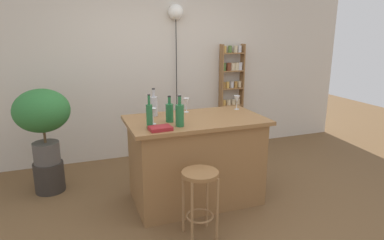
{
  "coord_description": "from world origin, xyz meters",
  "views": [
    {
      "loc": [
        -1.24,
        -2.97,
        1.87
      ],
      "look_at": [
        0.05,
        0.55,
        0.86
      ],
      "focal_mm": 31.8,
      "sensor_mm": 36.0,
      "label": 1
    }
  ],
  "objects": [
    {
      "name": "ground",
      "position": [
        0.0,
        0.0,
        0.0
      ],
      "size": [
        12.0,
        12.0,
        0.0
      ],
      "primitive_type": "plane",
      "color": "brown"
    },
    {
      "name": "back_wall",
      "position": [
        0.0,
        1.95,
        1.4
      ],
      "size": [
        6.4,
        0.1,
        2.8
      ],
      "primitive_type": "cube",
      "color": "beige",
      "rests_on": "ground"
    },
    {
      "name": "kitchen_counter",
      "position": [
        0.0,
        0.3,
        0.48
      ],
      "size": [
        1.46,
        0.84,
        0.95
      ],
      "color": "olive",
      "rests_on": "ground"
    },
    {
      "name": "bar_stool",
      "position": [
        -0.21,
        -0.38,
        0.48
      ],
      "size": [
        0.33,
        0.33,
        0.64
      ],
      "color": "#997047",
      "rests_on": "ground"
    },
    {
      "name": "spice_shelf",
      "position": [
        1.18,
        1.81,
        0.89
      ],
      "size": [
        0.38,
        0.14,
        1.65
      ],
      "color": "olive",
      "rests_on": "ground"
    },
    {
      "name": "plant_stool",
      "position": [
        -1.55,
        1.09,
        0.18
      ],
      "size": [
        0.34,
        0.34,
        0.36
      ],
      "primitive_type": "cylinder",
      "color": "#2D2823",
      "rests_on": "ground"
    },
    {
      "name": "potted_plant",
      "position": [
        -1.55,
        1.09,
        0.92
      ],
      "size": [
        0.62,
        0.56,
        0.87
      ],
      "color": "#514C47",
      "rests_on": "plant_stool"
    },
    {
      "name": "bottle_olive_oil",
      "position": [
        -0.3,
        0.26,
        1.05
      ],
      "size": [
        0.08,
        0.08,
        0.27
      ],
      "color": "#236638",
      "rests_on": "kitchen_counter"
    },
    {
      "name": "bottle_vinegar",
      "position": [
        -0.39,
        0.56,
        1.06
      ],
      "size": [
        0.08,
        0.08,
        0.3
      ],
      "color": "#B2B2B7",
      "rests_on": "kitchen_counter"
    },
    {
      "name": "bottle_wine_red",
      "position": [
        -0.54,
        0.11,
        1.07
      ],
      "size": [
        0.06,
        0.06,
        0.33
      ],
      "color": "#236638",
      "rests_on": "kitchen_counter"
    },
    {
      "name": "bottle_soda_blue",
      "position": [
        -0.25,
        0.07,
        1.06
      ],
      "size": [
        0.08,
        0.08,
        0.31
      ],
      "color": "#236638",
      "rests_on": "kitchen_counter"
    },
    {
      "name": "wine_glass_left",
      "position": [
        -0.0,
        0.6,
        1.06
      ],
      "size": [
        0.07,
        0.07,
        0.16
      ],
      "color": "silver",
      "rests_on": "kitchen_counter"
    },
    {
      "name": "wine_glass_center",
      "position": [
        -0.48,
        0.24,
        1.06
      ],
      "size": [
        0.07,
        0.07,
        0.16
      ],
      "color": "silver",
      "rests_on": "kitchen_counter"
    },
    {
      "name": "wine_glass_right",
      "position": [
        0.61,
        0.53,
        1.06
      ],
      "size": [
        0.07,
        0.07,
        0.16
      ],
      "color": "silver",
      "rests_on": "kitchen_counter"
    },
    {
      "name": "cookbook",
      "position": [
        -0.47,
        0.01,
        0.96
      ],
      "size": [
        0.22,
        0.16,
        0.03
      ],
      "primitive_type": "cube",
      "rotation": [
        0.0,
        0.0,
        0.06
      ],
      "color": "maroon",
      "rests_on": "kitchen_counter"
    },
    {
      "name": "pendant_globe_light",
      "position": [
        0.28,
        1.84,
        2.07
      ],
      "size": [
        0.22,
        0.22,
        2.21
      ],
      "color": "black",
      "rests_on": "ground"
    }
  ]
}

